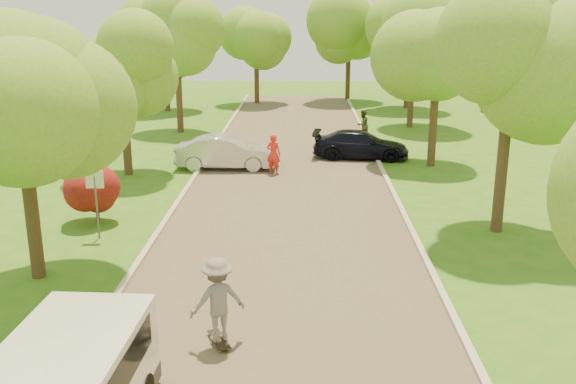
# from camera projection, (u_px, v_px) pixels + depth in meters

# --- Properties ---
(ground) EXTENTS (100.00, 100.00, 0.00)m
(ground) POSITION_uv_depth(u_px,v_px,m) (280.00, 295.00, 16.05)
(ground) COLOR #296718
(ground) RESTS_ON ground
(road) EXTENTS (8.00, 60.00, 0.01)m
(road) POSITION_uv_depth(u_px,v_px,m) (288.00, 202.00, 23.74)
(road) COLOR #4C4438
(road) RESTS_ON ground
(curb_left) EXTENTS (0.18, 60.00, 0.12)m
(curb_left) POSITION_uv_depth(u_px,v_px,m) (179.00, 200.00, 23.82)
(curb_left) COLOR #B2AD9E
(curb_left) RESTS_ON ground
(curb_right) EXTENTS (0.18, 60.00, 0.12)m
(curb_right) POSITION_uv_depth(u_px,v_px,m) (398.00, 202.00, 23.63)
(curb_right) COLOR #B2AD9E
(curb_right) RESTS_ON ground
(street_sign) EXTENTS (0.55, 0.06, 2.17)m
(street_sign) POSITION_uv_depth(u_px,v_px,m) (95.00, 190.00, 19.60)
(street_sign) COLOR #59595E
(street_sign) RESTS_ON ground
(red_shrub) EXTENTS (1.70, 1.70, 1.95)m
(red_shrub) POSITION_uv_depth(u_px,v_px,m) (96.00, 191.00, 21.18)
(red_shrub) COLOR #382619
(red_shrub) RESTS_ON ground
(tree_l_mida) EXTENTS (4.71, 4.60, 7.39)m
(tree_l_mida) POSITION_uv_depth(u_px,v_px,m) (25.00, 82.00, 15.74)
(tree_l_mida) COLOR #382619
(tree_l_mida) RESTS_ON ground
(tree_l_midb) EXTENTS (4.30, 4.20, 6.62)m
(tree_l_midb) POSITION_uv_depth(u_px,v_px,m) (126.00, 67.00, 26.49)
(tree_l_midb) COLOR #382619
(tree_l_midb) RESTS_ON ground
(tree_l_far) EXTENTS (4.92, 4.80, 7.79)m
(tree_l_far) POSITION_uv_depth(u_px,v_px,m) (180.00, 36.00, 35.85)
(tree_l_far) COLOR #382619
(tree_l_far) RESTS_ON ground
(tree_r_mida) EXTENTS (5.13, 5.00, 7.95)m
(tree_r_mida) POSITION_uv_depth(u_px,v_px,m) (520.00, 56.00, 19.17)
(tree_r_mida) COLOR #382619
(tree_r_mida) RESTS_ON ground
(tree_r_midb) EXTENTS (4.51, 4.40, 7.01)m
(tree_r_midb) POSITION_uv_depth(u_px,v_px,m) (442.00, 57.00, 28.01)
(tree_r_midb) COLOR #382619
(tree_r_midb) RESTS_ON ground
(tree_r_far) EXTENTS (5.33, 5.20, 8.34)m
(tree_r_far) POSITION_uv_depth(u_px,v_px,m) (419.00, 28.00, 37.35)
(tree_r_far) COLOR #382619
(tree_r_far) RESTS_ON ground
(tree_bg_a) EXTENTS (5.12, 5.00, 7.72)m
(tree_bg_a) POSITION_uv_depth(u_px,v_px,m) (167.00, 33.00, 43.63)
(tree_bg_a) COLOR #382619
(tree_bg_a) RESTS_ON ground
(tree_bg_b) EXTENTS (5.12, 5.00, 7.95)m
(tree_bg_b) POSITION_uv_depth(u_px,v_px,m) (413.00, 29.00, 45.09)
(tree_bg_b) COLOR #382619
(tree_bg_b) RESTS_ON ground
(tree_bg_c) EXTENTS (4.92, 4.80, 7.33)m
(tree_bg_c) POSITION_uv_depth(u_px,v_px,m) (259.00, 36.00, 47.42)
(tree_bg_c) COLOR #382619
(tree_bg_c) RESTS_ON ground
(tree_bg_d) EXTENTS (5.12, 5.00, 7.72)m
(tree_bg_d) POSITION_uv_depth(u_px,v_px,m) (352.00, 31.00, 49.10)
(tree_bg_d) COLOR #382619
(tree_bg_d) RESTS_ON ground
(silver_sedan) EXTENTS (4.47, 1.59, 1.47)m
(silver_sedan) POSITION_uv_depth(u_px,v_px,m) (226.00, 152.00, 28.61)
(silver_sedan) COLOR #B7B7BC
(silver_sedan) RESTS_ON ground
(dark_sedan) EXTENTS (4.73, 2.34, 1.32)m
(dark_sedan) POSITION_uv_depth(u_px,v_px,m) (361.00, 145.00, 30.61)
(dark_sedan) COLOR black
(dark_sedan) RESTS_ON ground
(longboard) EXTENTS (0.63, 0.97, 0.11)m
(longboard) POSITION_uv_depth(u_px,v_px,m) (219.00, 340.00, 13.67)
(longboard) COLOR black
(longboard) RESTS_ON ground
(skateboarder) EXTENTS (1.37, 1.12, 1.84)m
(skateboarder) POSITION_uv_depth(u_px,v_px,m) (218.00, 299.00, 13.41)
(skateboarder) COLOR slate
(skateboarder) RESTS_ON longboard
(person_striped) EXTENTS (0.74, 0.60, 1.75)m
(person_striped) POSITION_uv_depth(u_px,v_px,m) (274.00, 154.00, 27.66)
(person_striped) COLOR red
(person_striped) RESTS_ON ground
(person_olive) EXTENTS (0.99, 0.98, 1.61)m
(person_olive) POSITION_uv_depth(u_px,v_px,m) (363.00, 125.00, 35.11)
(person_olive) COLOR #323620
(person_olive) RESTS_ON ground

